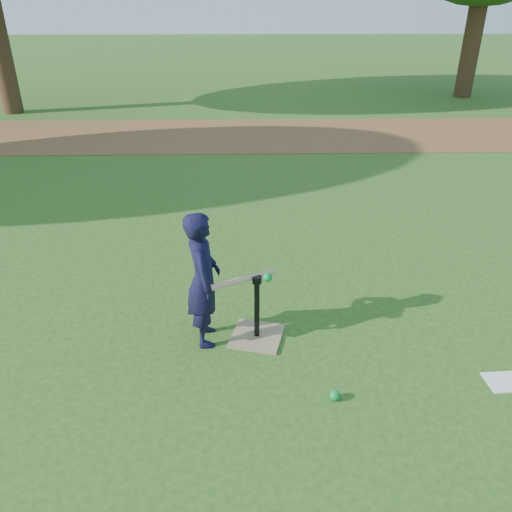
{
  "coord_description": "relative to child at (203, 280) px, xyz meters",
  "views": [
    {
      "loc": [
        -0.06,
        -3.3,
        2.67
      ],
      "look_at": [
        0.04,
        0.56,
        0.65
      ],
      "focal_mm": 35.0,
      "sensor_mm": 36.0,
      "label": 1
    }
  ],
  "objects": [
    {
      "name": "ground",
      "position": [
        0.41,
        -0.26,
        -0.6
      ],
      "size": [
        80.0,
        80.0,
        0.0
      ],
      "primitive_type": "plane",
      "color": "#285116",
      "rests_on": "ground"
    },
    {
      "name": "dirt_strip",
      "position": [
        0.41,
        7.24,
        -0.59
      ],
      "size": [
        24.0,
        3.0,
        0.01
      ],
      "primitive_type": "cube",
      "color": "brown",
      "rests_on": "ground"
    },
    {
      "name": "child",
      "position": [
        0.0,
        0.0,
        0.0
      ],
      "size": [
        0.33,
        0.46,
        1.19
      ],
      "primitive_type": "imported",
      "rotation": [
        0.0,
        0.0,
        1.68
      ],
      "color": "black",
      "rests_on": "ground"
    },
    {
      "name": "wiffle_ball_ground",
      "position": [
        1.0,
        -0.78,
        -0.56
      ],
      "size": [
        0.08,
        0.08,
        0.08
      ],
      "primitive_type": "sphere",
      "color": "#0C8C36",
      "rests_on": "ground"
    },
    {
      "name": "clipboard",
      "position": [
        2.37,
        -0.63,
        -0.59
      ],
      "size": [
        0.31,
        0.24,
        0.01
      ],
      "primitive_type": "cube",
      "rotation": [
        0.0,
        0.0,
        0.05
      ],
      "color": "white",
      "rests_on": "ground"
    },
    {
      "name": "batting_tee",
      "position": [
        0.44,
        0.01,
        -0.49
      ],
      "size": [
        0.52,
        0.52,
        0.61
      ],
      "color": "#8D7D59",
      "rests_on": "ground"
    },
    {
      "name": "swing_action",
      "position": [
        0.33,
        -0.02,
        0.01
      ],
      "size": [
        0.61,
        0.31,
        0.1
      ],
      "color": "tan",
      "rests_on": "ground"
    }
  ]
}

